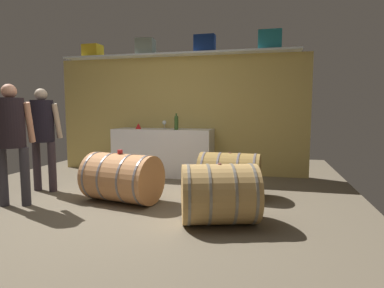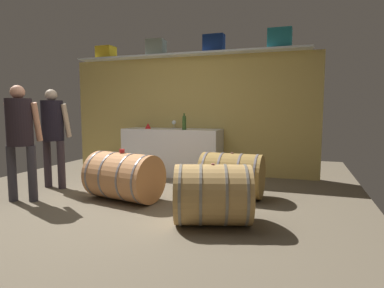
{
  "view_description": "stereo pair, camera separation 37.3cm",
  "coord_description": "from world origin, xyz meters",
  "views": [
    {
      "loc": [
        1.7,
        -3.5,
        1.22
      ],
      "look_at": [
        0.74,
        0.54,
        0.77
      ],
      "focal_mm": 30.36,
      "sensor_mm": 36.0,
      "label": 1
    },
    {
      "loc": [
        2.06,
        -3.39,
        1.22
      ],
      "look_at": [
        0.74,
        0.54,
        0.77
      ],
      "focal_mm": 30.36,
      "sensor_mm": 36.0,
      "label": 2
    }
  ],
  "objects": [
    {
      "name": "work_cabinet",
      "position": [
        -0.19,
        2.15,
        0.43
      ],
      "size": [
        1.81,
        0.58,
        0.86
      ],
      "primitive_type": "cube",
      "color": "white",
      "rests_on": "ground"
    },
    {
      "name": "wine_barrel_flank",
      "position": [
        1.2,
        -0.16,
        0.32
      ],
      "size": [
        0.94,
        0.84,
        0.65
      ],
      "rotation": [
        0.0,
        0.0,
        0.3
      ],
      "color": "tan",
      "rests_on": "ground"
    },
    {
      "name": "toolcase_grey",
      "position": [
        -0.58,
        2.35,
        2.37
      ],
      "size": [
        0.35,
        0.32,
        0.29
      ],
      "primitive_type": "cube",
      "rotation": [
        0.0,
        0.0,
        0.08
      ],
      "color": "gray",
      "rests_on": "high_shelf_board"
    },
    {
      "name": "wine_glass",
      "position": [
        -0.22,
        2.32,
        0.96
      ],
      "size": [
        0.08,
        0.08,
        0.15
      ],
      "color": "white",
      "rests_on": "work_cabinet"
    },
    {
      "name": "visitor_tasting",
      "position": [
        -1.54,
        0.63,
        0.93
      ],
      "size": [
        0.45,
        0.39,
        1.52
      ],
      "rotation": [
        0.0,
        0.0,
        -0.05
      ],
      "color": "#332A30",
      "rests_on": "ground"
    },
    {
      "name": "toolcase_teal",
      "position": [
        1.68,
        2.35,
        2.39
      ],
      "size": [
        0.39,
        0.26,
        0.32
      ],
      "primitive_type": "cube",
      "rotation": [
        0.0,
        0.0,
        -0.01
      ],
      "color": "teal",
      "rests_on": "high_shelf_board"
    },
    {
      "name": "winemaker_pouring",
      "position": [
        -1.41,
        -0.11,
        0.94
      ],
      "size": [
        0.48,
        0.4,
        1.52
      ],
      "rotation": [
        0.0,
        0.0,
        0.28
      ],
      "color": "#333138",
      "rests_on": "ground"
    },
    {
      "name": "back_wall_panel",
      "position": [
        0.0,
        2.5,
        1.1
      ],
      "size": [
        4.81,
        0.1,
        2.19
      ],
      "primitive_type": "cube",
      "color": "tan",
      "rests_on": "ground"
    },
    {
      "name": "wine_barrel_near",
      "position": [
        -0.16,
        0.37,
        0.32
      ],
      "size": [
        1.05,
        0.81,
        0.65
      ],
      "rotation": [
        0.0,
        0.0,
        -0.21
      ],
      "color": "tan",
      "rests_on": "ground"
    },
    {
      "name": "wine_barrel_far",
      "position": [
        1.18,
        0.96,
        0.31
      ],
      "size": [
        0.85,
        0.65,
        0.62
      ],
      "rotation": [
        0.0,
        0.0,
        -0.04
      ],
      "color": "olive",
      "rests_on": "ground"
    },
    {
      "name": "wine_bottle_green",
      "position": [
        0.13,
        1.94,
        0.99
      ],
      "size": [
        0.07,
        0.07,
        0.29
      ],
      "color": "#345627",
      "rests_on": "work_cabinet"
    },
    {
      "name": "red_funnel",
      "position": [
        -0.63,
        2.06,
        0.91
      ],
      "size": [
        0.11,
        0.11,
        0.1
      ],
      "primitive_type": "cone",
      "color": "red",
      "rests_on": "work_cabinet"
    },
    {
      "name": "toolcase_navy",
      "position": [
        0.54,
        2.35,
        2.38
      ],
      "size": [
        0.38,
        0.19,
        0.31
      ],
      "primitive_type": "cube",
      "rotation": [
        0.0,
        0.0,
        -0.03
      ],
      "color": "navy",
      "rests_on": "high_shelf_board"
    },
    {
      "name": "toolcase_yellow",
      "position": [
        -1.68,
        2.35,
        2.34
      ],
      "size": [
        0.34,
        0.28,
        0.23
      ],
      "primitive_type": "cube",
      "rotation": [
        0.0,
        0.0,
        -0.04
      ],
      "color": "yellow",
      "rests_on": "high_shelf_board"
    },
    {
      "name": "ground_plane",
      "position": [
        0.0,
        0.62,
        -0.01
      ],
      "size": [
        6.01,
        8.19,
        0.02
      ],
      "primitive_type": "cube",
      "color": "brown"
    },
    {
      "name": "tasting_cup",
      "position": [
        -0.19,
        0.37,
        0.66
      ],
      "size": [
        0.07,
        0.07,
        0.05
      ],
      "primitive_type": "cylinder",
      "color": "red",
      "rests_on": "wine_barrel_near"
    },
    {
      "name": "high_shelf_board",
      "position": [
        0.0,
        2.35,
        2.21
      ],
      "size": [
        4.42,
        0.4,
        0.03
      ],
      "primitive_type": "cube",
      "color": "silver",
      "rests_on": "back_wall_panel"
    }
  ]
}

